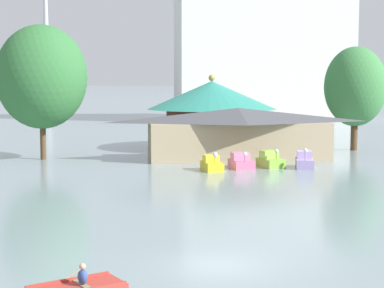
% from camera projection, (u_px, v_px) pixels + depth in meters
% --- Properties ---
extents(ground_plane, '(2000.00, 2000.00, 0.00)m').
position_uv_depth(ground_plane, '(219.00, 267.00, 25.68)').
color(ground_plane, gray).
extents(pedal_boat_yellow, '(1.69, 2.69, 1.62)m').
position_uv_depth(pedal_boat_yellow, '(212.00, 164.00, 53.26)').
color(pedal_boat_yellow, yellow).
rests_on(pedal_boat_yellow, ground).
extents(pedal_boat_pink, '(1.92, 2.87, 1.50)m').
position_uv_depth(pedal_boat_pink, '(241.00, 162.00, 54.79)').
color(pedal_boat_pink, pink).
rests_on(pedal_boat_pink, ground).
extents(pedal_boat_lime, '(2.23, 2.75, 1.65)m').
position_uv_depth(pedal_boat_lime, '(270.00, 161.00, 55.42)').
color(pedal_boat_lime, '#8CCC3F').
rests_on(pedal_boat_lime, ground).
extents(pedal_boat_lavender, '(2.06, 3.19, 1.80)m').
position_uv_depth(pedal_boat_lavender, '(304.00, 161.00, 54.88)').
color(pedal_boat_lavender, '#B299D8').
rests_on(pedal_boat_lavender, ground).
extents(boathouse, '(18.05, 6.76, 4.83)m').
position_uv_depth(boathouse, '(238.00, 132.00, 61.00)').
color(boathouse, tan).
rests_on(boathouse, ground).
extents(green_roof_pavilion, '(13.92, 13.92, 8.05)m').
position_uv_depth(green_roof_pavilion, '(212.00, 109.00, 70.06)').
color(green_roof_pavilion, brown).
rests_on(green_roof_pavilion, ground).
extents(shoreline_tree_tall_left, '(8.43, 8.43, 12.57)m').
position_uv_depth(shoreline_tree_tall_left, '(42.00, 77.00, 60.15)').
color(shoreline_tree_tall_left, brown).
rests_on(shoreline_tree_tall_left, ground).
extents(shoreline_tree_right, '(6.54, 6.54, 10.98)m').
position_uv_depth(shoreline_tree_right, '(355.00, 87.00, 68.41)').
color(shoreline_tree_right, brown).
rests_on(shoreline_tree_right, ground).
extents(background_building_block, '(32.28, 15.27, 28.50)m').
position_uv_depth(background_building_block, '(262.00, 44.00, 120.72)').
color(background_building_block, silver).
rests_on(background_building_block, ground).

